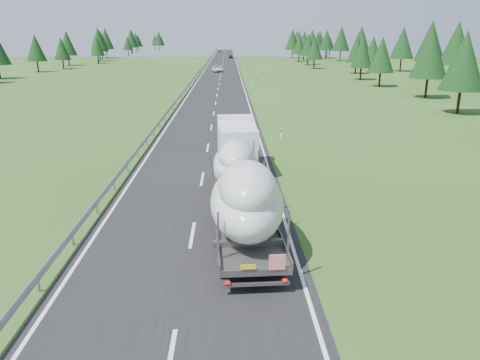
{
  "coord_description": "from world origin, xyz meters",
  "views": [
    {
      "loc": [
        1.76,
        -11.51,
        9.11
      ],
      "look_at": [
        2.34,
        11.43,
        1.98
      ],
      "focal_mm": 35.0,
      "sensor_mm": 36.0,
      "label": 1
    }
  ],
  "objects_px": {
    "highway_sign": "(256,75)",
    "distant_car_blue": "(219,51)",
    "boat_truck": "(240,173)",
    "distant_car_dark": "(231,57)",
    "distant_van": "(217,69)"
  },
  "relations": [
    {
      "from": "distant_car_blue",
      "to": "boat_truck",
      "type": "bearing_deg",
      "value": -87.7
    },
    {
      "from": "distant_car_dark",
      "to": "distant_car_blue",
      "type": "xyz_separation_m",
      "value": [
        -5.82,
        73.53,
        -0.06
      ]
    },
    {
      "from": "boat_truck",
      "to": "distant_car_blue",
      "type": "xyz_separation_m",
      "value": [
        -5.28,
        246.74,
        -1.57
      ]
    },
    {
      "from": "highway_sign",
      "to": "distant_car_blue",
      "type": "bearing_deg",
      "value": 93.25
    },
    {
      "from": "boat_truck",
      "to": "distant_van",
      "type": "bearing_deg",
      "value": 91.89
    },
    {
      "from": "boat_truck",
      "to": "distant_car_dark",
      "type": "xyz_separation_m",
      "value": [
        0.54,
        173.21,
        -1.51
      ]
    },
    {
      "from": "highway_sign",
      "to": "distant_van",
      "type": "xyz_separation_m",
      "value": [
        -8.16,
        31.77,
        -1.0
      ]
    },
    {
      "from": "boat_truck",
      "to": "distant_van",
      "type": "distance_m",
      "value": 99.94
    },
    {
      "from": "distant_car_dark",
      "to": "boat_truck",
      "type": "bearing_deg",
      "value": -90.34
    },
    {
      "from": "highway_sign",
      "to": "distant_car_blue",
      "type": "relative_size",
      "value": 0.67
    },
    {
      "from": "boat_truck",
      "to": "distant_car_dark",
      "type": "height_order",
      "value": "boat_truck"
    },
    {
      "from": "distant_car_dark",
      "to": "distant_van",
      "type": "bearing_deg",
      "value": -93.16
    },
    {
      "from": "distant_car_dark",
      "to": "distant_car_blue",
      "type": "height_order",
      "value": "distant_car_dark"
    },
    {
      "from": "highway_sign",
      "to": "distant_car_dark",
      "type": "height_order",
      "value": "highway_sign"
    },
    {
      "from": "boat_truck",
      "to": "distant_van",
      "type": "relative_size",
      "value": 3.32
    }
  ]
}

